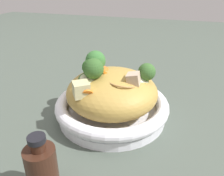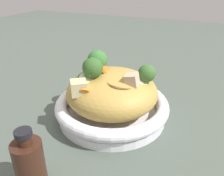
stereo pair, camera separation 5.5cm
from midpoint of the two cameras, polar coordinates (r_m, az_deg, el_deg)
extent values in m
plane|color=#475148|center=(0.59, 2.68, -7.16)|extent=(3.00, 3.00, 0.00)
cylinder|color=white|center=(0.59, 2.70, -6.31)|extent=(0.27, 0.27, 0.02)
torus|color=white|center=(0.58, 2.76, -4.14)|extent=(0.29, 0.29, 0.03)
ellipsoid|color=#B08C40|center=(0.56, 2.84, -1.01)|extent=(0.22, 0.22, 0.10)
torus|color=#B48348|center=(0.51, 5.26, 0.86)|extent=(0.08, 0.08, 0.02)
torus|color=#B18D42|center=(0.56, 3.00, 1.69)|extent=(0.05, 0.05, 0.02)
torus|color=#A68341|center=(0.52, 3.83, 0.10)|extent=(0.05, 0.05, 0.03)
torus|color=tan|center=(0.58, 6.81, 2.22)|extent=(0.07, 0.07, 0.03)
cone|color=#8FB96F|center=(0.53, -1.78, 2.56)|extent=(0.02, 0.02, 0.01)
sphere|color=#335C28|center=(0.52, -1.81, 5.01)|extent=(0.05, 0.05, 0.05)
cone|color=#99B676|center=(0.54, -2.50, 3.26)|extent=(0.02, 0.02, 0.02)
sphere|color=#2B5F1E|center=(0.54, -2.54, 5.41)|extent=(0.05, 0.05, 0.04)
cone|color=#9AB970|center=(0.58, -0.89, 4.73)|extent=(0.02, 0.02, 0.01)
sphere|color=#366C32|center=(0.57, -0.90, 6.98)|extent=(0.05, 0.05, 0.05)
cone|color=#8FB06E|center=(0.54, 11.51, 1.35)|extent=(0.03, 0.02, 0.02)
sphere|color=#37602B|center=(0.53, 11.73, 3.56)|extent=(0.06, 0.06, 0.04)
cylinder|color=orange|center=(0.56, 0.12, 4.63)|extent=(0.03, 0.03, 0.03)
cylinder|color=orange|center=(0.55, 0.99, 4.58)|extent=(0.03, 0.03, 0.01)
cylinder|color=orange|center=(0.54, 0.42, 4.09)|extent=(0.04, 0.04, 0.02)
cylinder|color=orange|center=(0.49, -3.82, -1.09)|extent=(0.02, 0.03, 0.02)
cylinder|color=beige|center=(0.52, -3.32, 2.33)|extent=(0.05, 0.05, 0.02)
torus|color=#2B5828|center=(0.52, -3.32, 2.33)|extent=(0.06, 0.06, 0.02)
cylinder|color=beige|center=(0.53, 10.60, 1.68)|extent=(0.04, 0.03, 0.02)
torus|color=#285B29|center=(0.53, 10.60, 1.68)|extent=(0.04, 0.04, 0.03)
cube|color=#C7BE88|center=(0.50, -5.22, -0.01)|extent=(0.05, 0.05, 0.03)
cube|color=#CDB092|center=(0.51, 8.17, 1.93)|extent=(0.03, 0.03, 0.03)
cylinder|color=#381E14|center=(0.41, -16.21, -18.30)|extent=(0.05, 0.05, 0.09)
cylinder|color=#381E14|center=(0.38, -17.25, -12.47)|extent=(0.02, 0.02, 0.02)
cylinder|color=black|center=(0.37, -17.52, -10.93)|extent=(0.03, 0.03, 0.01)
camera|label=1|loc=(0.03, -87.14, 1.43)|focal=36.32mm
camera|label=2|loc=(0.03, 92.86, -1.43)|focal=36.32mm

